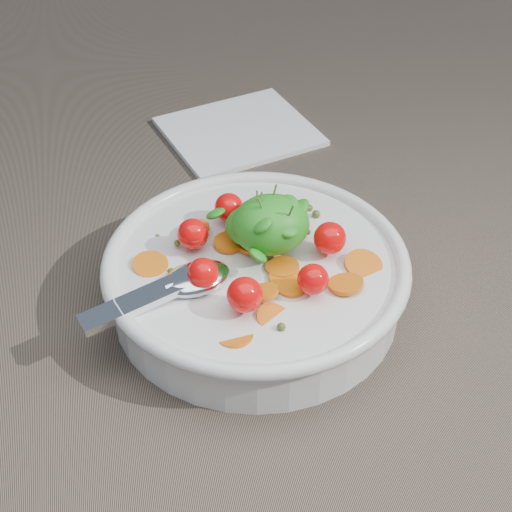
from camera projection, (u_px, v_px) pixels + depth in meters
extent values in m
plane|color=#706050|center=(275.00, 304.00, 0.62)|extent=(6.00, 6.00, 0.00)
cylinder|color=white|center=(256.00, 283.00, 0.61)|extent=(0.22, 0.22, 0.04)
torus|color=white|center=(256.00, 262.00, 0.60)|extent=(0.24, 0.24, 0.01)
cylinder|color=white|center=(256.00, 300.00, 0.62)|extent=(0.11, 0.11, 0.01)
cylinder|color=brown|center=(256.00, 283.00, 0.61)|extent=(0.20, 0.20, 0.03)
cylinder|color=orange|center=(194.00, 228.00, 0.62)|extent=(0.03, 0.03, 0.01)
cylinder|color=orange|center=(150.00, 265.00, 0.59)|extent=(0.03, 0.03, 0.01)
cylinder|color=orange|center=(286.00, 279.00, 0.58)|extent=(0.03, 0.03, 0.01)
cylinder|color=orange|center=(253.00, 245.00, 0.61)|extent=(0.02, 0.03, 0.01)
cylinder|color=orange|center=(336.00, 294.00, 0.57)|extent=(0.03, 0.03, 0.01)
cylinder|color=orange|center=(265.00, 292.00, 0.56)|extent=(0.02, 0.02, 0.01)
cylinder|color=orange|center=(242.00, 233.00, 0.62)|extent=(0.03, 0.03, 0.01)
cylinder|color=orange|center=(291.00, 288.00, 0.57)|extent=(0.03, 0.03, 0.00)
cylinder|color=orange|center=(228.00, 243.00, 0.61)|extent=(0.03, 0.03, 0.00)
cylinder|color=orange|center=(363.00, 265.00, 0.59)|extent=(0.04, 0.04, 0.01)
cylinder|color=orange|center=(346.00, 284.00, 0.57)|extent=(0.04, 0.04, 0.01)
cylinder|color=orange|center=(273.00, 318.00, 0.55)|extent=(0.03, 0.03, 0.01)
cylinder|color=orange|center=(235.00, 338.00, 0.54)|extent=(0.04, 0.04, 0.01)
cylinder|color=orange|center=(242.00, 293.00, 0.57)|extent=(0.04, 0.04, 0.01)
cylinder|color=orange|center=(183.00, 278.00, 0.57)|extent=(0.04, 0.04, 0.01)
cylinder|color=orange|center=(282.00, 268.00, 0.59)|extent=(0.04, 0.04, 0.01)
sphere|color=#44571D|center=(316.00, 214.00, 0.64)|extent=(0.01, 0.01, 0.01)
sphere|color=#44571D|center=(301.00, 233.00, 0.62)|extent=(0.00, 0.00, 0.00)
sphere|color=#44571D|center=(308.00, 232.00, 0.61)|extent=(0.00, 0.00, 0.00)
sphere|color=#44571D|center=(177.00, 243.00, 0.61)|extent=(0.01, 0.01, 0.01)
sphere|color=#44571D|center=(307.00, 208.00, 0.65)|extent=(0.01, 0.01, 0.01)
sphere|color=#44571D|center=(349.00, 282.00, 0.58)|extent=(0.01, 0.01, 0.01)
sphere|color=#44571D|center=(286.00, 224.00, 0.63)|extent=(0.01, 0.01, 0.01)
sphere|color=#44571D|center=(270.00, 203.00, 0.66)|extent=(0.00, 0.00, 0.00)
sphere|color=#44571D|center=(171.00, 272.00, 0.59)|extent=(0.01, 0.01, 0.01)
sphere|color=#44571D|center=(281.00, 327.00, 0.54)|extent=(0.01, 0.01, 0.01)
sphere|color=#44571D|center=(267.00, 289.00, 0.58)|extent=(0.00, 0.00, 0.00)
sphere|color=#44571D|center=(280.00, 229.00, 0.63)|extent=(0.00, 0.00, 0.00)
sphere|color=#44571D|center=(309.00, 208.00, 0.65)|extent=(0.01, 0.01, 0.01)
sphere|color=#44571D|center=(260.00, 235.00, 0.61)|extent=(0.00, 0.00, 0.00)
sphere|color=#44571D|center=(158.00, 237.00, 0.62)|extent=(0.00, 0.00, 0.00)
sphere|color=#44571D|center=(234.00, 234.00, 0.62)|extent=(0.01, 0.01, 0.01)
sphere|color=#44571D|center=(162.00, 286.00, 0.58)|extent=(0.01, 0.01, 0.01)
sphere|color=#EE0909|center=(330.00, 238.00, 0.59)|extent=(0.03, 0.03, 0.03)
sphere|color=#EE0909|center=(278.00, 211.00, 0.62)|extent=(0.02, 0.02, 0.02)
sphere|color=#EE0909|center=(229.00, 207.00, 0.62)|extent=(0.02, 0.02, 0.02)
sphere|color=#EE0909|center=(193.00, 234.00, 0.60)|extent=(0.02, 0.02, 0.02)
sphere|color=#EE0909|center=(203.00, 273.00, 0.56)|extent=(0.02, 0.02, 0.02)
sphere|color=#EE0909|center=(245.00, 295.00, 0.54)|extent=(0.03, 0.03, 0.03)
sphere|color=#EE0909|center=(313.00, 279.00, 0.56)|extent=(0.02, 0.02, 0.02)
ellipsoid|color=green|center=(271.00, 224.00, 0.59)|extent=(0.06, 0.05, 0.04)
ellipsoid|color=green|center=(248.00, 226.00, 0.60)|extent=(0.03, 0.03, 0.03)
ellipsoid|color=green|center=(273.00, 224.00, 0.58)|extent=(0.03, 0.03, 0.02)
ellipsoid|color=green|center=(268.00, 213.00, 0.60)|extent=(0.03, 0.03, 0.02)
ellipsoid|color=green|center=(275.00, 206.00, 0.59)|extent=(0.03, 0.03, 0.01)
ellipsoid|color=green|center=(274.00, 211.00, 0.59)|extent=(0.02, 0.02, 0.01)
ellipsoid|color=green|center=(263.00, 225.00, 0.56)|extent=(0.02, 0.02, 0.02)
ellipsoid|color=green|center=(216.00, 214.00, 0.60)|extent=(0.02, 0.02, 0.02)
ellipsoid|color=green|center=(279.00, 203.00, 0.58)|extent=(0.02, 0.02, 0.01)
ellipsoid|color=green|center=(268.00, 208.00, 0.58)|extent=(0.02, 0.03, 0.01)
ellipsoid|color=green|center=(287.00, 229.00, 0.57)|extent=(0.02, 0.02, 0.01)
ellipsoid|color=green|center=(269.00, 214.00, 0.58)|extent=(0.03, 0.03, 0.02)
ellipsoid|color=green|center=(274.00, 212.00, 0.58)|extent=(0.02, 0.02, 0.02)
ellipsoid|color=green|center=(297.00, 211.00, 0.59)|extent=(0.03, 0.03, 0.03)
ellipsoid|color=green|center=(260.00, 202.00, 0.60)|extent=(0.01, 0.02, 0.01)
ellipsoid|color=green|center=(258.00, 256.00, 0.57)|extent=(0.02, 0.02, 0.02)
ellipsoid|color=green|center=(276.00, 210.00, 0.59)|extent=(0.02, 0.02, 0.02)
ellipsoid|color=green|center=(285.00, 208.00, 0.59)|extent=(0.02, 0.02, 0.02)
ellipsoid|color=green|center=(271.00, 209.00, 0.58)|extent=(0.02, 0.02, 0.01)
ellipsoid|color=green|center=(285.00, 206.00, 0.58)|extent=(0.03, 0.03, 0.02)
cylinder|color=#4C8C33|center=(267.00, 220.00, 0.57)|extent=(0.01, 0.01, 0.04)
cylinder|color=#4C8C33|center=(254.00, 214.00, 0.58)|extent=(0.01, 0.00, 0.04)
cylinder|color=#4C8C33|center=(287.00, 221.00, 0.57)|extent=(0.01, 0.01, 0.04)
cylinder|color=#4C8C33|center=(271.00, 206.00, 0.59)|extent=(0.01, 0.00, 0.04)
cylinder|color=#4C8C33|center=(259.00, 215.00, 0.58)|extent=(0.00, 0.01, 0.04)
ellipsoid|color=silver|center=(197.00, 278.00, 0.57)|extent=(0.06, 0.05, 0.02)
cube|color=silver|center=(146.00, 298.00, 0.56)|extent=(0.10, 0.05, 0.01)
cylinder|color=silver|center=(177.00, 285.00, 0.57)|extent=(0.02, 0.01, 0.01)
cube|color=white|center=(239.00, 131.00, 0.82)|extent=(0.17, 0.16, 0.01)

